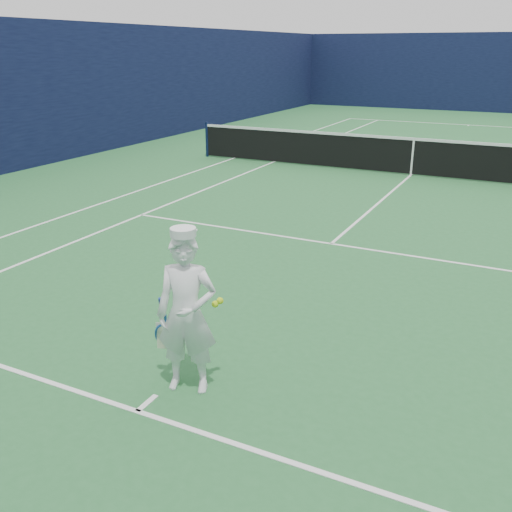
% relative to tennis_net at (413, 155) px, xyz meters
% --- Properties ---
extents(ground, '(80.00, 80.00, 0.00)m').
position_rel_tennis_net_xyz_m(ground, '(0.00, 0.00, -0.55)').
color(ground, '#276733').
rests_on(ground, ground).
extents(court_markings, '(11.03, 23.83, 0.01)m').
position_rel_tennis_net_xyz_m(court_markings, '(0.00, 0.00, -0.55)').
color(court_markings, white).
rests_on(court_markings, ground).
extents(windscreen_fence, '(20.12, 36.12, 4.00)m').
position_rel_tennis_net_xyz_m(windscreen_fence, '(0.00, 0.00, 1.45)').
color(windscreen_fence, '#0E1333').
rests_on(windscreen_fence, ground).
extents(tennis_net, '(12.88, 0.09, 1.07)m').
position_rel_tennis_net_xyz_m(tennis_net, '(0.00, 0.00, 0.00)').
color(tennis_net, '#141E4C').
rests_on(tennis_net, ground).
extents(tennis_player, '(0.83, 0.56, 1.69)m').
position_rel_tennis_net_xyz_m(tennis_player, '(0.22, -11.30, 0.27)').
color(tennis_player, white).
rests_on(tennis_player, ground).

